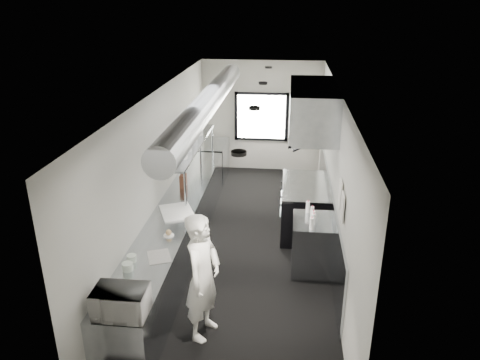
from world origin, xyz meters
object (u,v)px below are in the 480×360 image
(plate_stack_a, at_px, (180,150))
(squeeze_bottle_c, at_px, (313,216))
(bottle_station, at_px, (312,245))
(far_work_table, at_px, (212,161))
(range, at_px, (303,207))
(line_cook, at_px, (203,277))
(plate_stack_b, at_px, (184,142))
(prep_counter, at_px, (177,232))
(deli_tub_a, at_px, (128,267))
(cutting_board, at_px, (177,212))
(squeeze_bottle_a, at_px, (312,224))
(exhaust_hood, at_px, (312,109))
(squeeze_bottle_d, at_px, (312,212))
(knife_block, at_px, (183,181))
(pass_shelf, at_px, (190,146))
(deli_tub_b, at_px, (132,258))
(squeeze_bottle_e, at_px, (308,207))
(squeeze_bottle_b, at_px, (313,219))
(microwave, at_px, (121,302))
(small_plate, at_px, (169,235))
(plate_stack_d, at_px, (197,126))
(plate_stack_c, at_px, (192,133))

(plate_stack_a, distance_m, squeeze_bottle_c, 2.60)
(bottle_station, height_order, far_work_table, same)
(range, distance_m, line_cook, 3.45)
(plate_stack_b, height_order, squeeze_bottle_c, plate_stack_b)
(squeeze_bottle_c, bearing_deg, prep_counter, 174.31)
(line_cook, relative_size, deli_tub_a, 12.09)
(cutting_board, distance_m, squeeze_bottle_a, 2.23)
(range, distance_m, bottle_station, 1.40)
(exhaust_hood, height_order, squeeze_bottle_d, exhaust_hood)
(cutting_board, relative_size, knife_block, 2.79)
(knife_block, bearing_deg, exhaust_hood, 5.98)
(plate_stack_b, bearing_deg, pass_shelf, 87.64)
(deli_tub_b, xyz_separation_m, squeeze_bottle_e, (2.41, 1.79, 0.05))
(prep_counter, bearing_deg, squeeze_bottle_c, -5.69)
(exhaust_hood, xyz_separation_m, knife_block, (-2.33, -0.25, -1.37))
(prep_counter, bearing_deg, squeeze_bottle_b, -8.53)
(exhaust_hood, bearing_deg, microwave, -118.78)
(microwave, bearing_deg, cutting_board, 89.60)
(squeeze_bottle_a, xyz_separation_m, squeeze_bottle_e, (-0.04, 0.59, 0.00))
(deli_tub_b, distance_m, squeeze_bottle_c, 2.89)
(cutting_board, bearing_deg, squeeze_bottle_e, 6.44)
(bottle_station, relative_size, cutting_board, 1.34)
(deli_tub_a, bearing_deg, microwave, -75.12)
(squeeze_bottle_a, height_order, squeeze_bottle_e, squeeze_bottle_e)
(small_plate, bearing_deg, cutting_board, 94.65)
(knife_block, xyz_separation_m, squeeze_bottle_d, (2.36, -1.02, -0.03))
(bottle_station, relative_size, knife_block, 3.74)
(prep_counter, bearing_deg, deli_tub_a, -95.40)
(knife_block, height_order, squeeze_bottle_e, knife_block)
(plate_stack_d, bearing_deg, deli_tub_a, -92.11)
(knife_block, bearing_deg, range, 6.14)
(squeeze_bottle_d, bearing_deg, cutting_board, -177.74)
(pass_shelf, distance_m, far_work_table, 2.45)
(pass_shelf, xyz_separation_m, squeeze_bottle_a, (2.29, -2.00, -0.54))
(deli_tub_a, bearing_deg, line_cook, -1.42)
(range, xyz_separation_m, small_plate, (-2.07, -2.15, 0.44))
(cutting_board, xyz_separation_m, knife_block, (-0.14, 1.10, 0.11))
(bottle_station, distance_m, microwave, 3.49)
(exhaust_hood, distance_m, plate_stack_b, 2.40)
(squeeze_bottle_d, bearing_deg, deli_tub_a, -143.07)
(knife_block, bearing_deg, prep_counter, -85.24)
(plate_stack_b, height_order, squeeze_bottle_d, plate_stack_b)
(prep_counter, xyz_separation_m, plate_stack_a, (-0.04, 0.66, 1.28))
(prep_counter, xyz_separation_m, plate_stack_b, (-0.06, 1.07, 1.29))
(deli_tub_a, height_order, squeeze_bottle_b, squeeze_bottle_b)
(plate_stack_d, height_order, squeeze_bottle_e, plate_stack_d)
(deli_tub_a, distance_m, cutting_board, 1.78)
(range, relative_size, squeeze_bottle_b, 8.56)
(exhaust_hood, bearing_deg, prep_counter, -151.89)
(plate_stack_c, bearing_deg, range, -12.92)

